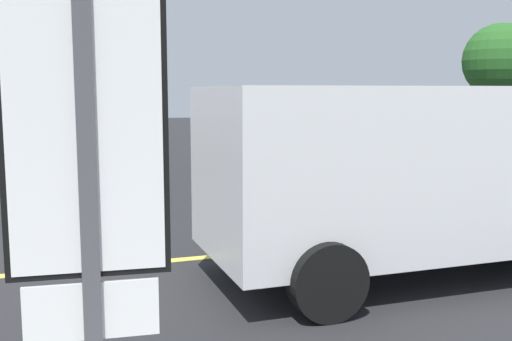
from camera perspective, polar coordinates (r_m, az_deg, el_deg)
lane_marking_centre at (r=7.83m, az=-7.22°, el=-8.40°), size 28.00×0.16×0.01m
speed_limit_sign at (r=2.08m, az=-15.62°, el=-3.56°), size 0.54×0.07×2.52m
white_van at (r=7.30m, az=15.83°, el=0.32°), size 5.21×2.27×2.20m
tree_left_verge at (r=21.06m, az=22.15°, el=9.58°), size 2.38×2.38×4.30m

